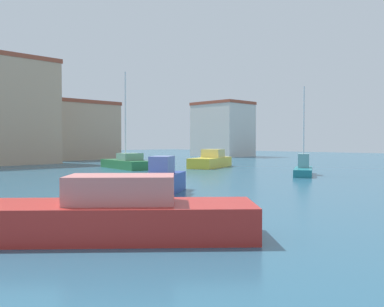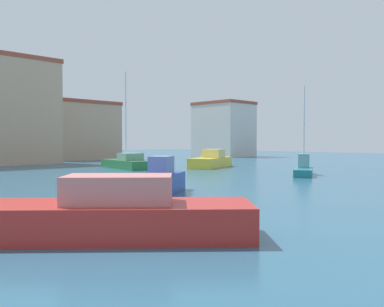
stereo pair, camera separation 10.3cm
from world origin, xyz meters
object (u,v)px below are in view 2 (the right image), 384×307
(sailboat_green_distant_east, at_px, (127,163))
(sailboat_teal_near_pier, at_px, (304,168))
(motorboat_red_far_right, at_px, (103,216))
(motorboat_blue_outer_mooring, at_px, (159,182))
(motorboat_yellow_center_channel, at_px, (211,161))

(sailboat_green_distant_east, height_order, sailboat_teal_near_pier, sailboat_green_distant_east)
(motorboat_red_far_right, bearing_deg, sailboat_green_distant_east, 53.12)
(sailboat_teal_near_pier, height_order, motorboat_blue_outer_mooring, sailboat_teal_near_pier)
(motorboat_yellow_center_channel, xyz_separation_m, motorboat_red_far_right, (-24.59, -18.66, -0.05))
(motorboat_blue_outer_mooring, relative_size, motorboat_red_far_right, 0.70)
(motorboat_yellow_center_channel, relative_size, motorboat_red_far_right, 0.94)
(sailboat_teal_near_pier, bearing_deg, motorboat_red_far_right, -162.81)
(motorboat_yellow_center_channel, distance_m, motorboat_blue_outer_mooring, 21.78)
(sailboat_green_distant_east, distance_m, motorboat_yellow_center_channel, 8.51)
(sailboat_teal_near_pier, relative_size, motorboat_red_far_right, 0.91)
(sailboat_green_distant_east, bearing_deg, motorboat_yellow_center_channel, -31.38)
(motorboat_blue_outer_mooring, bearing_deg, sailboat_teal_near_pier, 3.79)
(motorboat_yellow_center_channel, distance_m, motorboat_red_far_right, 30.87)
(motorboat_yellow_center_channel, bearing_deg, motorboat_blue_outer_mooring, -144.14)
(sailboat_green_distant_east, distance_m, motorboat_red_far_right, 28.87)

